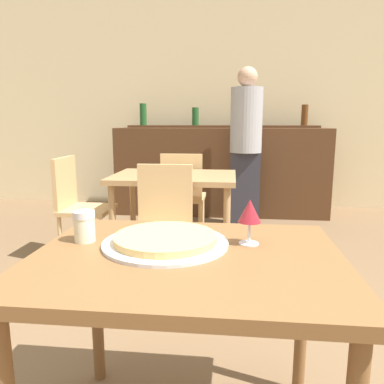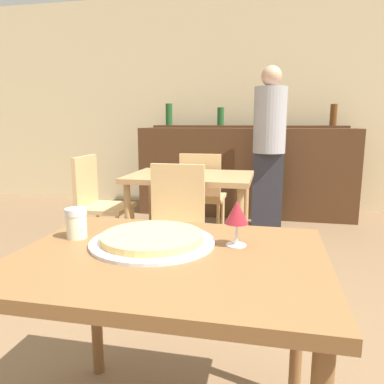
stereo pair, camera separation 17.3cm
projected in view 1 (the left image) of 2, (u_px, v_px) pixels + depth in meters
The scene contains 12 objects.
wall_back at pixel (223, 103), 5.04m from camera, with size 8.00×0.05×2.80m.
dining_table_near at pixel (187, 279), 1.22m from camera, with size 1.00×0.78×0.73m.
dining_table_far at pixel (174, 186), 3.01m from camera, with size 0.98×0.70×0.73m.
bar_counter at pixel (221, 171), 4.71m from camera, with size 2.60×0.56×1.07m.
bar_back_shelf at pixel (221, 123), 4.74m from camera, with size 2.39×0.24×0.32m.
chair_far_side_front at pixel (163, 220), 2.52m from camera, with size 0.40×0.40×0.86m.
chair_far_side_back at pixel (183, 192), 3.54m from camera, with size 0.40×0.40×0.86m.
chair_far_side_left at pixel (78, 201), 3.12m from camera, with size 0.40×0.40×0.86m.
pizza_tray at pixel (165, 240), 1.29m from camera, with size 0.44×0.44×0.04m.
cheese_shaker at pixel (84, 226), 1.33m from camera, with size 0.08×0.08×0.11m.
person_standing at pixel (246, 142), 4.04m from camera, with size 0.34×0.34×1.72m.
wine_glass at pixel (250, 212), 1.29m from camera, with size 0.08×0.08×0.16m.
Camera 1 is at (0.14, -1.14, 1.15)m, focal length 35.00 mm.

